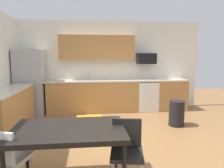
{
  "coord_description": "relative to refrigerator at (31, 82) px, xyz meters",
  "views": [
    {
      "loc": [
        -0.5,
        -3.78,
        1.67
      ],
      "look_at": [
        0.0,
        1.0,
        1.0
      ],
      "focal_mm": 33.23,
      "sensor_mm": 36.0,
      "label": 1
    }
  ],
  "objects": [
    {
      "name": "upper_cabinets_back",
      "position": [
        1.88,
        0.21,
        0.99
      ],
      "size": [
        2.2,
        0.34,
        0.7
      ],
      "primitive_type": "cube",
      "color": "#AD7A42"
    },
    {
      "name": "floor_mat",
      "position": [
        1.63,
        -0.57,
        -0.9
      ],
      "size": [
        0.7,
        0.5,
        0.01
      ],
      "primitive_type": "cube",
      "color": "orange",
      "rests_on": "ground"
    },
    {
      "name": "sink_basin",
      "position": [
        1.64,
        0.08,
        -0.03
      ],
      "size": [
        0.48,
        0.4,
        0.14
      ],
      "primitive_type": "cube",
      "color": "#A5A8AD",
      "rests_on": "countertop_back"
    },
    {
      "name": "cabinet_run_left",
      "position": [
        -0.12,
        -1.42,
        -0.46
      ],
      "size": [
        0.6,
        2.0,
        0.9
      ],
      "primitive_type": "cube",
      "color": "#AD7A42",
      "rests_on": "ground"
    },
    {
      "name": "chair_near_table",
      "position": [
        2.12,
        -3.54,
        -0.41
      ],
      "size": [
        0.46,
        0.46,
        0.85
      ],
      "color": "black",
      "rests_on": "ground"
    },
    {
      "name": "sink_faucet",
      "position": [
        1.64,
        0.26,
        0.13
      ],
      "size": [
        0.02,
        0.02,
        0.24
      ],
      "primitive_type": "cylinder",
      "color": "#B2B5BA",
      "rests_on": "countertop_back"
    },
    {
      "name": "dining_table",
      "position": [
        1.4,
        -3.49,
        -0.2
      ],
      "size": [
        1.4,
        0.9,
        0.77
      ],
      "color": "black",
      "rests_on": "ground"
    },
    {
      "name": "trash_bin",
      "position": [
        3.71,
        -1.41,
        -0.61
      ],
      "size": [
        0.36,
        0.36,
        0.6
      ],
      "primitive_type": "cylinder",
      "color": "black",
      "rests_on": "ground"
    },
    {
      "name": "ground_plane",
      "position": [
        2.18,
        -2.22,
        -0.91
      ],
      "size": [
        12.0,
        12.0,
        0.0
      ],
      "primitive_type": "plane",
      "color": "olive"
    },
    {
      "name": "wall_back",
      "position": [
        2.18,
        0.43,
        0.44
      ],
      "size": [
        5.8,
        0.1,
        2.7
      ],
      "primitive_type": "cube",
      "color": "white",
      "rests_on": "ground"
    },
    {
      "name": "countertop_back",
      "position": [
        2.18,
        0.08,
        0.01
      ],
      "size": [
        4.8,
        0.64,
        0.04
      ],
      "primitive_type": "cube",
      "color": "beige",
      "rests_on": "cabinet_run_back"
    },
    {
      "name": "countertop_left",
      "position": [
        -0.12,
        -1.42,
        0.01
      ],
      "size": [
        0.64,
        2.0,
        0.04
      ],
      "primitive_type": "cube",
      "color": "beige",
      "rests_on": "cabinet_run_left"
    },
    {
      "name": "oven_range",
      "position": [
        3.38,
        0.08,
        -0.46
      ],
      "size": [
        0.6,
        0.6,
        0.91
      ],
      "color": "white",
      "rests_on": "ground"
    },
    {
      "name": "cabinet_run_back_right",
      "position": [
        4.13,
        0.08,
        -0.46
      ],
      "size": [
        0.9,
        0.6,
        0.9
      ],
      "primitive_type": "cube",
      "color": "#AD7A42",
      "rests_on": "ground"
    },
    {
      "name": "microwave",
      "position": [
        3.38,
        0.18,
        0.66
      ],
      "size": [
        0.54,
        0.36,
        0.32
      ],
      "primitive_type": "cube",
      "color": "black"
    },
    {
      "name": "chair_far_side",
      "position": [
        0.69,
        -3.64,
        -0.41
      ],
      "size": [
        0.5,
        0.5,
        0.85
      ],
      "color": "white",
      "rests_on": "ground"
    },
    {
      "name": "refrigerator",
      "position": [
        0.0,
        0.0,
        0.0
      ],
      "size": [
        0.76,
        0.7,
        1.82
      ],
      "primitive_type": "cube",
      "color": "#9EA0A5",
      "rests_on": "ground"
    },
    {
      "name": "cabinet_run_back",
      "position": [
        1.75,
        0.08,
        -0.46
      ],
      "size": [
        2.65,
        0.6,
        0.9
      ],
      "primitive_type": "cube",
      "color": "#AD7A42",
      "rests_on": "ground"
    }
  ]
}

